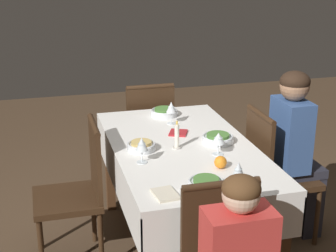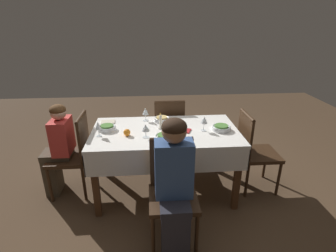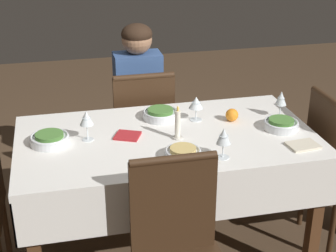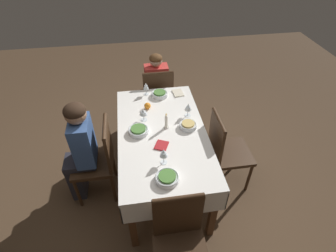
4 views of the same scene
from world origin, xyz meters
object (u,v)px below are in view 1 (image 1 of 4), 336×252
bowl_north (218,138)px  napkin_spare_side (165,194)px  person_adult_denim (296,145)px  orange_fruit (220,162)px  chair_south (78,187)px  wine_glass_north (218,139)px  bowl_east (206,183)px  wine_glass_south (142,145)px  chair_north (274,170)px  bowl_south (141,146)px  wine_glass_east (238,170)px  napkin_red_folded (178,133)px  chair_west (148,131)px  wine_glass_west (171,108)px  dining_table (182,159)px  bowl_west (164,112)px  candle_centerpiece (177,138)px

bowl_north → napkin_spare_side: bowl_north is taller
person_adult_denim → orange_fruit: (0.41, -0.70, 0.13)m
chair_south → person_adult_denim: person_adult_denim is taller
wine_glass_north → bowl_east: size_ratio=0.74×
wine_glass_south → napkin_spare_side: 0.44m
wine_glass_south → chair_north: bearing=103.3°
bowl_north → bowl_south: size_ratio=1.15×
chair_south → wine_glass_east: bearing=44.2°
wine_glass_east → napkin_red_folded: (-0.87, -0.06, -0.10)m
chair_west → orange_fruit: (1.38, 0.10, 0.29)m
chair_west → bowl_north: bearing=102.7°
chair_north → chair_west: bearing=33.7°
wine_glass_west → orange_fruit: 0.80m
person_adult_denim → bowl_north: 0.59m
napkin_spare_side → wine_glass_south: bearing=-176.6°
dining_table → napkin_red_folded: size_ratio=9.73×
bowl_north → napkin_red_folded: 0.29m
wine_glass_east → bowl_west: 1.26m
chair_west → candle_centerpiece: size_ratio=5.16×
bowl_north → wine_glass_south: 0.56m
dining_table → orange_fruit: 0.42m
orange_fruit → bowl_south: bearing=-135.4°
chair_south → wine_glass_south: chair_south is taller
bowl_west → chair_west: bearing=-174.7°
chair_south → candle_centerpiece: bearing=77.1°
chair_west → wine_glass_north: 1.25m
chair_west → wine_glass_east: (1.65, 0.09, 0.36)m
chair_south → napkin_spare_side: chair_south is taller
wine_glass_west → chair_south: bearing=-65.6°
chair_south → bowl_north: (0.11, 0.87, 0.28)m
chair_north → bowl_north: size_ratio=4.67×
bowl_west → chair_south: bearing=-53.9°
orange_fruit → person_adult_denim: bearing=120.5°
dining_table → chair_north: bearing=91.7°
bowl_west → wine_glass_west: size_ratio=1.23×
wine_glass_east → bowl_west: (-1.26, -0.06, -0.08)m
bowl_east → bowl_north: bearing=154.7°
dining_table → bowl_west: (-0.59, 0.04, 0.12)m
person_adult_denim → wine_glass_east: 1.01m
chair_south → napkin_red_folded: size_ratio=5.83×
candle_centerpiece → napkin_spare_side: bearing=-21.1°
person_adult_denim → bowl_east: (0.63, -0.85, 0.12)m
dining_table → bowl_south: (0.02, -0.26, 0.12)m
chair_west → candle_centerpiece: (1.03, -0.05, 0.32)m
dining_table → wine_glass_west: (-0.40, 0.04, 0.21)m
chair_north → person_adult_denim: 0.22m
person_adult_denim → napkin_red_folded: 0.80m
bowl_north → wine_glass_east: size_ratio=1.28×
person_adult_denim → wine_glass_south: size_ratio=7.67×
wine_glass_west → orange_fruit: size_ratio=2.25×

